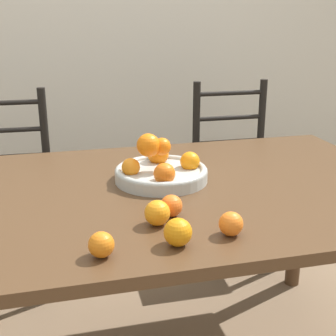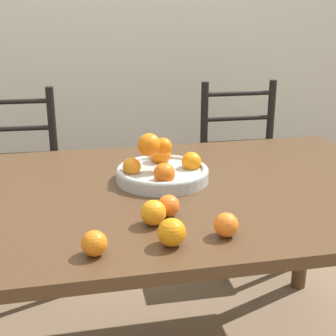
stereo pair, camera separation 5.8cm
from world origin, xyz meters
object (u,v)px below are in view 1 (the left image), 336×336
Objects in this scene: fruit_bowl at (161,169)px; chair_right at (236,174)px; orange_loose_0 at (178,232)px; orange_loose_2 at (157,213)px; chair_left at (7,193)px; orange_loose_3 at (101,245)px; orange_loose_4 at (231,224)px; orange_loose_1 at (171,206)px.

fruit_bowl is 0.33× the size of chair_right.
orange_loose_0 is 1.01× the size of orange_loose_2.
orange_loose_0 is at bearing -64.52° from chair_left.
orange_loose_4 is at bearing 5.31° from orange_loose_3.
fruit_bowl is at bearing 75.30° from orange_loose_2.
fruit_bowl reaches higher than orange_loose_4.
orange_loose_1 is at bearing -97.42° from fruit_bowl.
orange_loose_0 is at bearing -79.61° from orange_loose_2.
orange_loose_0 is at bearing -98.07° from fruit_bowl.
chair_right is (0.66, 1.21, -0.31)m from orange_loose_0.
orange_loose_3 is at bearing -72.65° from chair_left.
chair_left is (-0.33, 1.22, -0.31)m from orange_loose_3.
chair_right is (0.59, 0.74, -0.32)m from fruit_bowl.
orange_loose_1 is (-0.04, -0.30, -0.01)m from fruit_bowl.
orange_loose_3 is 0.07× the size of chair_right.
chair_right is at bearing 58.69° from orange_loose_1.
fruit_bowl is at bearing -49.38° from chair_left.
chair_right reaches higher than orange_loose_3.
orange_loose_0 is at bearing 3.30° from orange_loose_3.
chair_right is (0.68, 1.08, -0.31)m from orange_loose_2.
orange_loose_4 is (0.15, 0.02, -0.00)m from orange_loose_0.
orange_loose_4 is (0.17, -0.11, -0.00)m from orange_loose_2.
orange_loose_3 is (-0.22, -0.19, -0.00)m from orange_loose_1.
chair_right reaches higher than orange_loose_0.
chair_right is at bearing 51.37° from fruit_bowl.
orange_loose_1 is 0.07m from orange_loose_2.
orange_loose_0 is 0.18m from orange_loose_1.
orange_loose_0 is 1.14× the size of orange_loose_3.
orange_loose_4 is 1.40m from chair_left.
orange_loose_1 is 1.01× the size of orange_loose_3.
fruit_bowl is 4.96× the size of orange_loose_4.
orange_loose_1 is at bearing -59.90° from chair_left.
orange_loose_2 is at bearing 148.10° from orange_loose_4.
orange_loose_2 reaches higher than orange_loose_4.
orange_loose_1 is at bearing 80.82° from orange_loose_0.
orange_loose_2 is 0.07× the size of chair_left.
orange_loose_1 is 0.07× the size of chair_right.
orange_loose_0 reaches higher than orange_loose_1.
orange_loose_4 is at bearing -52.02° from orange_loose_1.
chair_left is at bearing 119.31° from orange_loose_4.
orange_loose_2 is at bearing -63.14° from chair_left.
orange_loose_1 and orange_loose_4 have the same top height.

